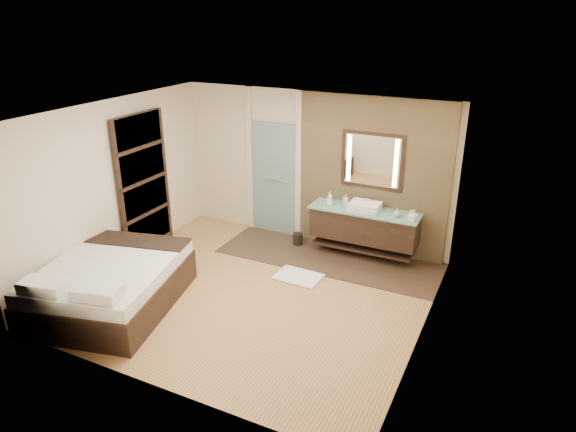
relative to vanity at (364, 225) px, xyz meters
The scene contains 15 objects.
floor 2.29m from the vanity, 119.83° to the right, with size 5.00×5.00×0.00m, color olive.
tile_strip 0.83m from the vanity, 147.54° to the right, with size 3.80×1.30×0.01m, color #3D2E21.
stone_wall 0.82m from the vanity, 90.00° to the left, with size 2.60×0.08×2.70m, color tan.
vanity is the anchor object (origin of this frame).
mirror_unit 1.10m from the vanity, 90.00° to the left, with size 1.06×0.04×0.96m.
frosted_door 1.95m from the vanity, behind, with size 1.10×0.12×2.70m.
shoji_partition 3.82m from the vanity, 159.50° to the right, with size 0.06×1.20×2.40m.
bed 4.13m from the vanity, 131.78° to the right, with size 2.15×2.46×0.82m.
bath_mat 1.46m from the vanity, 120.19° to the right, with size 0.72×0.50×0.02m, color white.
waste_bin 1.29m from the vanity, behind, with size 0.18×0.18×0.22m, color black.
tissue_box 0.89m from the vanity, ahead, with size 0.12×0.12×0.10m, color silver.
soap_bottle_a 0.74m from the vanity, behind, with size 0.09×0.09×0.24m, color white.
soap_bottle_b 0.54m from the vanity, 168.80° to the left, with size 0.08×0.09×0.19m, color #B2B2B2.
soap_bottle_c 0.67m from the vanity, ahead, with size 0.11×0.11×0.14m, color #A1CBCA.
cup 0.84m from the vanity, ahead, with size 0.11×0.11×0.09m, color silver.
Camera 1 is at (3.40, -5.80, 4.00)m, focal length 32.00 mm.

